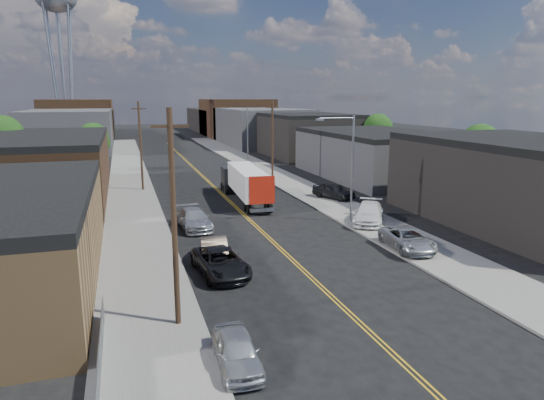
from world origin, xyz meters
TOP-DOWN VIEW (x-y plane):
  - ground at (0.00, 60.00)m, footprint 260.00×260.00m
  - centerline at (0.00, 45.00)m, footprint 0.32×120.00m
  - sidewalk_left at (-9.50, 45.00)m, footprint 5.00×140.00m
  - sidewalk_right at (9.50, 45.00)m, footprint 5.00×140.00m
  - warehouse_brown at (-18.00, 44.00)m, footprint 12.00×26.00m
  - industrial_right_a at (21.99, 20.00)m, footprint 14.00×22.00m
  - industrial_right_b at (22.00, 46.00)m, footprint 14.00×24.00m
  - industrial_right_c at (22.00, 72.00)m, footprint 14.00×22.00m
  - skyline_left_a at (-20.00, 95.00)m, footprint 16.00×30.00m
  - skyline_right_a at (20.00, 95.00)m, footprint 16.00×30.00m
  - skyline_left_b at (-20.00, 120.00)m, footprint 16.00×26.00m
  - skyline_right_b at (20.00, 120.00)m, footprint 16.00×26.00m
  - skyline_left_c at (-20.00, 140.00)m, footprint 16.00×40.00m
  - skyline_right_c at (20.00, 140.00)m, footprint 16.00×40.00m
  - water_tower at (-22.00, 110.00)m, footprint 9.00×9.00m
  - streetlight_near at (7.60, 25.00)m, footprint 3.39×0.25m
  - streetlight_far at (7.60, 60.00)m, footprint 3.39×0.25m
  - utility_pole_left_near at (-8.20, 10.00)m, footprint 1.60×0.26m
  - utility_pole_left_far at (-8.20, 45.00)m, footprint 1.60×0.26m
  - utility_pole_right at (8.20, 48.00)m, footprint 1.60×0.26m
  - tree_left_mid at (-23.94, 55.00)m, footprint 5.10×5.04m
  - tree_left_far at (-13.94, 62.00)m, footprint 4.35×4.20m
  - tree_right_near at (30.06, 36.00)m, footprint 4.60×4.48m
  - tree_right_far at (30.06, 60.00)m, footprint 4.85×4.76m
  - semi_truck at (1.50, 36.33)m, footprint 3.00×13.81m
  - car_left_a at (-6.40, 5.76)m, footprint 1.82×4.11m
  - car_left_b at (-5.00, 18.00)m, footprint 2.29×4.91m
  - car_left_c at (-5.00, 16.02)m, footprint 3.10×5.77m
  - car_left_d at (-5.00, 26.94)m, footprint 2.54×5.57m
  - car_right_lot_a at (8.20, 16.66)m, footprint 2.89×5.41m
  - car_right_lot_b at (9.19, 24.00)m, footprint 4.91×5.99m
  - car_right_lot_c at (10.49, 34.00)m, footprint 3.79×5.18m

SIDE VIEW (x-z plane):
  - ground at x=0.00m, z-range 0.00..0.00m
  - centerline at x=0.00m, z-range 0.00..0.01m
  - sidewalk_left at x=-9.50m, z-range 0.00..0.15m
  - sidewalk_right at x=9.50m, z-range 0.00..0.15m
  - car_left_a at x=-6.40m, z-range 0.00..1.37m
  - car_left_c at x=-5.00m, z-range 0.00..1.54m
  - car_left_b at x=-5.00m, z-range 0.00..1.56m
  - car_left_d at x=-5.00m, z-range 0.00..1.58m
  - car_right_lot_a at x=8.20m, z-range 0.15..1.60m
  - car_right_lot_b at x=9.19m, z-range 0.15..1.78m
  - car_right_lot_c at x=10.49m, z-range 0.15..1.79m
  - semi_truck at x=1.50m, z-range 0.25..3.82m
  - industrial_right_b at x=22.00m, z-range 0.00..6.10m
  - warehouse_brown at x=-18.00m, z-range 0.00..6.60m
  - skyline_left_c at x=-20.00m, z-range 0.00..7.00m
  - skyline_right_c at x=20.00m, z-range 0.00..7.00m
  - industrial_right_a at x=21.99m, z-range 0.00..7.10m
  - industrial_right_c at x=22.00m, z-range 0.00..7.60m
  - skyline_left_a at x=-20.00m, z-range 0.00..8.00m
  - skyline_right_a at x=20.00m, z-range 0.00..8.00m
  - tree_left_far at x=-13.94m, z-range 1.08..8.05m
  - tree_right_near at x=30.06m, z-range 1.15..8.59m
  - skyline_left_b at x=-20.00m, z-range 0.00..10.00m
  - skyline_right_b at x=20.00m, z-range 0.00..10.00m
  - utility_pole_left_near at x=-8.20m, z-range 0.14..10.14m
  - utility_pole_left_far at x=-8.20m, z-range 0.14..10.14m
  - utility_pole_right at x=8.20m, z-range 0.14..10.14m
  - tree_right_far at x=30.06m, z-range 1.22..9.13m
  - streetlight_near at x=7.60m, z-range 0.83..9.83m
  - streetlight_far at x=7.60m, z-range 0.83..9.83m
  - tree_left_mid at x=-23.94m, z-range 1.30..9.67m
  - water_tower at x=-22.00m, z-range 12.20..49.10m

